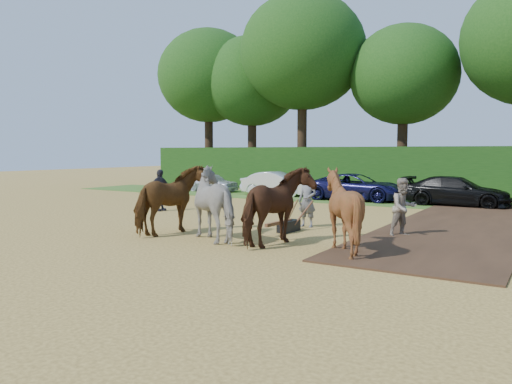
{
  "coord_description": "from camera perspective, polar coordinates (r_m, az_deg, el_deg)",
  "views": [
    {
      "loc": [
        4.63,
        -12.37,
        2.72
      ],
      "look_at": [
        -3.83,
        1.3,
        1.4
      ],
      "focal_mm": 35.0,
      "sensor_mm": 36.0,
      "label": 1
    }
  ],
  "objects": [
    {
      "name": "ground",
      "position": [
        13.49,
        11.06,
        -7.03
      ],
      "size": [
        120.0,
        120.0,
        0.0
      ],
      "primitive_type": "plane",
      "color": "gold",
      "rests_on": "ground"
    },
    {
      "name": "earth_strip",
      "position": [
        19.81,
        22.37,
        -3.48
      ],
      "size": [
        4.5,
        17.0,
        0.05
      ],
      "primitive_type": "cube",
      "color": "#472D1C",
      "rests_on": "ground"
    },
    {
      "name": "grass_verge",
      "position": [
        26.91,
        21.66,
        -1.41
      ],
      "size": [
        50.0,
        5.0,
        0.03
      ],
      "primitive_type": "cube",
      "color": "#38601E",
      "rests_on": "ground"
    },
    {
      "name": "hedgerow",
      "position": [
        31.24,
        23.2,
        2.07
      ],
      "size": [
        46.0,
        1.6,
        3.0
      ],
      "primitive_type": "cube",
      "color": "#14380F",
      "rests_on": "ground"
    },
    {
      "name": "spectator_near",
      "position": [
        16.54,
        16.49,
        -1.7
      ],
      "size": [
        1.13,
        1.15,
        1.87
      ],
      "primitive_type": "imported",
      "rotation": [
        0.0,
        0.0,
        0.86
      ],
      "color": "#BFAE96",
      "rests_on": "ground"
    },
    {
      "name": "spectator_far",
      "position": [
        23.11,
        -10.94,
        0.21
      ],
      "size": [
        0.71,
        1.19,
        1.9
      ],
      "primitive_type": "imported",
      "rotation": [
        0.0,
        0.0,
        1.33
      ],
      "color": "#22232E",
      "rests_on": "ground"
    },
    {
      "name": "plough_team",
      "position": [
        14.91,
        -0.58,
        -1.44
      ],
      "size": [
        7.49,
        5.36,
        2.27
      ],
      "color": "brown",
      "rests_on": "ground"
    },
    {
      "name": "parked_cars",
      "position": [
        26.69,
        22.65,
        0.01
      ],
      "size": [
        35.52,
        2.74,
        1.48
      ],
      "color": "silver",
      "rests_on": "ground"
    },
    {
      "name": "treeline",
      "position": [
        35.2,
        21.6,
        14.59
      ],
      "size": [
        48.7,
        10.6,
        14.21
      ],
      "color": "#382616",
      "rests_on": "ground"
    }
  ]
}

